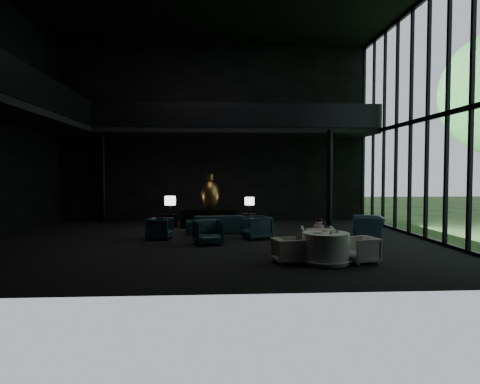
{
  "coord_description": "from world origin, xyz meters",
  "views": [
    {
      "loc": [
        -0.01,
        -13.69,
        2.22
      ],
      "look_at": [
        0.83,
        0.5,
        1.57
      ],
      "focal_mm": 32.0,
      "sensor_mm": 36.0,
      "label": 1
    }
  ],
  "objects": [
    {
      "name": "mezzanine_back",
      "position": [
        1.0,
        5.0,
        4.0
      ],
      "size": [
        12.0,
        2.0,
        0.25
      ],
      "primitive_type": "cube",
      "color": "black",
      "rests_on": "wall_back"
    },
    {
      "name": "lounge_armchair_west",
      "position": [
        -1.84,
        0.62,
        0.39
      ],
      "size": [
        0.83,
        0.87,
        0.78
      ],
      "primitive_type": "imported",
      "rotation": [
        0.0,
        0.0,
        1.4
      ],
      "color": "#122B37",
      "rests_on": "floor"
    },
    {
      "name": "wall_back",
      "position": [
        0.0,
        6.0,
        4.0
      ],
      "size": [
        14.0,
        0.04,
        8.0
      ],
      "primitive_type": "cube",
      "color": "black",
      "rests_on": "ground"
    },
    {
      "name": "mezzanine_left",
      "position": [
        -6.0,
        0.0,
        4.0
      ],
      "size": [
        2.0,
        12.0,
        0.25
      ],
      "primitive_type": "cube",
      "color": "black",
      "rests_on": "wall_left"
    },
    {
      "name": "child",
      "position": [
        2.75,
        -2.53,
        0.73
      ],
      "size": [
        0.26,
        0.26,
        0.57
      ],
      "rotation": [
        0.0,
        0.0,
        3.14
      ],
      "color": "pink",
      "rests_on": "dining_chair_north"
    },
    {
      "name": "table_lamp_left",
      "position": [
        -1.8,
        3.53,
        1.06
      ],
      "size": [
        0.44,
        0.44,
        0.74
      ],
      "color": "black",
      "rests_on": "side_table_left"
    },
    {
      "name": "side_table_left",
      "position": [
        -1.8,
        3.68,
        0.27
      ],
      "size": [
        0.48,
        0.48,
        0.53
      ],
      "primitive_type": "cube",
      "color": "black",
      "rests_on": "floor"
    },
    {
      "name": "railing_left",
      "position": [
        -5.0,
        0.0,
        4.6
      ],
      "size": [
        0.06,
        12.0,
        1.0
      ],
      "primitive_type": "cube",
      "color": "black",
      "rests_on": "mezzanine_left"
    },
    {
      "name": "coffee_cup",
      "position": [
        2.97,
        -3.48,
        0.79
      ],
      "size": [
        0.08,
        0.08,
        0.06
      ],
      "primitive_type": "cylinder",
      "rotation": [
        0.0,
        0.0,
        -0.08
      ],
      "color": "white",
      "rests_on": "saucer"
    },
    {
      "name": "bronze_urn",
      "position": [
        -0.2,
        3.68,
        1.34
      ],
      "size": [
        0.76,
        0.76,
        1.41
      ],
      "color": "olive",
      "rests_on": "console"
    },
    {
      "name": "wall_front",
      "position": [
        0.0,
        -6.0,
        4.0
      ],
      "size": [
        14.0,
        0.04,
        8.0
      ],
      "primitive_type": "cube",
      "color": "black",
      "rests_on": "ground"
    },
    {
      "name": "side_table_right",
      "position": [
        1.4,
        3.47,
        0.28
      ],
      "size": [
        0.51,
        0.51,
        0.56
      ],
      "primitive_type": "cube",
      "color": "black",
      "rests_on": "floor"
    },
    {
      "name": "coffee_table",
      "position": [
        -0.18,
        0.81,
        0.19
      ],
      "size": [
        0.96,
        0.96,
        0.38
      ],
      "primitive_type": "cube",
      "rotation": [
        0.0,
        0.0,
        -0.13
      ],
      "color": "black",
      "rests_on": "floor"
    },
    {
      "name": "console",
      "position": [
        -0.2,
        3.52,
        0.37
      ],
      "size": [
        2.32,
        0.53,
        0.74
      ],
      "primitive_type": "cube",
      "color": "black",
      "rests_on": "floor"
    },
    {
      "name": "column_ne",
      "position": [
        4.8,
        4.0,
        2.0
      ],
      "size": [
        0.24,
        0.24,
        4.0
      ],
      "primitive_type": "cylinder",
      "color": "black",
      "rests_on": "floor"
    },
    {
      "name": "curtain_wall",
      "position": [
        6.95,
        0.0,
        4.0
      ],
      "size": [
        0.2,
        12.0,
        8.0
      ],
      "primitive_type": null,
      "color": "black",
      "rests_on": "ground"
    },
    {
      "name": "dining_table",
      "position": [
        2.71,
        -3.41,
        0.33
      ],
      "size": [
        1.3,
        1.3,
        0.75
      ],
      "color": "white",
      "rests_on": "floor"
    },
    {
      "name": "railing_back",
      "position": [
        1.0,
        4.0,
        4.6
      ],
      "size": [
        12.0,
        0.06,
        1.0
      ],
      "primitive_type": "cube",
      "color": "black",
      "rests_on": "mezzanine_back"
    },
    {
      "name": "lounge_armchair_south",
      "position": [
        -0.22,
        -0.54,
        0.45
      ],
      "size": [
        1.05,
        1.01,
        0.9
      ],
      "primitive_type": "imported",
      "rotation": [
        0.0,
        0.0,
        0.25
      ],
      "color": "#0C2835",
      "rests_on": "floor"
    },
    {
      "name": "plate_a",
      "position": [
        2.5,
        -3.52,
        0.76
      ],
      "size": [
        0.28,
        0.28,
        0.02
      ],
      "primitive_type": "cylinder",
      "rotation": [
        0.0,
        0.0,
        -0.11
      ],
      "color": "white",
      "rests_on": "dining_table"
    },
    {
      "name": "dining_chair_north",
      "position": [
        2.71,
        -2.57,
        0.49
      ],
      "size": [
        1.06,
        1.01,
        0.97
      ],
      "primitive_type": "imported",
      "rotation": [
        0.0,
        0.0,
        3.0
      ],
      "color": "beige",
      "rests_on": "floor"
    },
    {
      "name": "dining_chair_east",
      "position": [
        3.59,
        -3.47,
        0.33
      ],
      "size": [
        0.73,
        0.76,
        0.65
      ],
      "primitive_type": "imported",
      "rotation": [
        0.0,
        0.0,
        -1.33
      ],
      "color": "#F2E6CC",
      "rests_on": "floor"
    },
    {
      "name": "plate_b",
      "position": [
        2.95,
        -3.13,
        0.76
      ],
      "size": [
        0.28,
        0.28,
        0.02
      ],
      "primitive_type": "cylinder",
      "rotation": [
        0.0,
        0.0,
        0.26
      ],
      "color": "white",
      "rests_on": "dining_table"
    },
    {
      "name": "cream_pot",
      "position": [
        2.75,
        -3.7,
        0.78
      ],
      "size": [
        0.05,
        0.05,
        0.06
      ],
      "primitive_type": "cylinder",
      "rotation": [
        0.0,
        0.0,
        0.03
      ],
      "color": "#99999E",
      "rests_on": "dining_table"
    },
    {
      "name": "floor",
      "position": [
        0.0,
        0.0,
        0.0
      ],
      "size": [
        14.0,
        12.0,
        0.02
      ],
      "primitive_type": "cube",
      "color": "black",
      "rests_on": "ground"
    },
    {
      "name": "sofa",
      "position": [
        0.1,
        1.97,
        0.5
      ],
      "size": [
        2.64,
        1.04,
        1.01
      ],
      "primitive_type": "imported",
      "rotation": [
        0.0,
        0.0,
        3.26
      ],
      "color": "#0C252E",
      "rests_on": "floor"
    },
    {
      "name": "window_armchair",
      "position": [
        5.28,
        0.69,
        0.49
      ],
      "size": [
        0.97,
        1.26,
        0.98
      ],
      "primitive_type": "imported",
      "rotation": [
        0.0,
        0.0,
        -1.8
      ],
      "color": "#1C444F",
      "rests_on": "floor"
    },
    {
      "name": "table_lamp_right",
      "position": [
        1.4,
        3.61,
        1.03
      ],
      "size": [
        0.39,
        0.39,
        0.65
      ],
      "color": "black",
      "rests_on": "side_table_right"
    },
    {
      "name": "column_nw",
      "position": [
        -5.0,
        5.7,
        2.0
      ],
      "size": [
        0.24,
        0.24,
        4.0
      ],
      "primitive_type": "cylinder",
      "color": "black",
      "rests_on": "floor"
    },
    {
      "name": "saucer",
      "position": [
        2.95,
        -3.48,
        0.76
      ],
      "size": [
        0.19,
        0.19,
        0.01
      ],
      "primitive_type": "cylinder",
      "rotation": [
        0.0,
        0.0,
        -0.25
      ],
      "color": "white",
      "rests_on": "dining_table"
    },
    {
      "name": "dining_chair_west",
      "position": [
        1.78,
        -3.36,
        0.3
      ],
      "size": [
        0.66,
        0.69,
        0.61
      ],
      "primitive_type": "imported",
      "rotation": [
        0.0,
        0.0,
        1.77
      ],
      "color": "silver",
      "rests_on": "floor"
    },
    {
      "name": "lounge_armchair_east",
      "position": [
        1.37,
        0.45,
        0.47
      ],
      "size": [
        1.1,
        1.14,
        0.93
      ],
      "primitive_type": "imported",
      "rotation": [
        0.0,
        0.0,
        -1.23
      ],
      "color": "#1D3645",
      "rests_on": "floor"
    },
    {
      "name": "cereal_bowl",
      "position": [
        2.73,
        -3.25,
        0.79
      ],
      "size": [
        0.14,
        0.14,
        0.07
      ],
      "primitive_type": "ellipsoid",
      "color": "white",
      "rests_on": "dining_table"
    }
  ]
}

